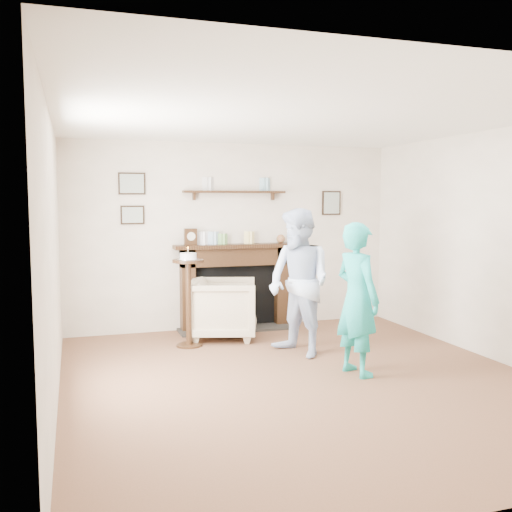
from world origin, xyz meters
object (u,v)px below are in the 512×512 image
(man, at_px, (299,355))
(pedestal_table, at_px, (188,285))
(armchair, at_px, (224,338))
(woman, at_px, (356,374))

(man, height_order, pedestal_table, pedestal_table)
(armchair, xyz_separation_m, woman, (0.88, -1.87, 0.00))
(man, distance_m, woman, 0.88)
(armchair, relative_size, woman, 0.54)
(armchair, height_order, man, man)
(woman, distance_m, pedestal_table, 2.24)
(woman, relative_size, pedestal_table, 1.28)
(armchair, height_order, woman, woman)
(woman, bearing_deg, armchair, 12.32)
(man, bearing_deg, armchair, -171.54)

